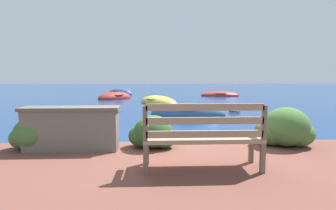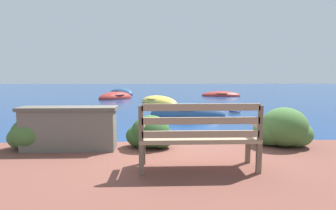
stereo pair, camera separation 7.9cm
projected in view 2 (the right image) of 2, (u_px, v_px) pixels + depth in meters
The scene contains 12 objects.
ground_plane at pixel (157, 152), 5.13m from camera, with size 80.00×80.00×0.00m.
park_bench at pixel (199, 135), 3.53m from camera, with size 1.61×0.48×0.93m.
stone_wall at pixel (69, 128), 4.48m from camera, with size 1.64×0.39×0.75m.
hedge_clump_far_left at pixel (31, 136), 4.54m from camera, with size 0.82×0.59×0.56m.
hedge_clump_left at pixel (150, 134), 4.65m from camera, with size 0.85×0.61×0.58m.
hedge_clump_centre at pixel (283, 129), 4.74m from camera, with size 1.04×0.75×0.71m.
rowboat_nearest at pixel (188, 114), 9.66m from camera, with size 2.85×1.29×0.85m.
rowboat_mid at pixel (159, 102), 13.84m from camera, with size 2.58×3.06×0.74m.
rowboat_far at pixel (116, 98), 16.70m from camera, with size 2.54×2.52×0.79m.
rowboat_outer at pixel (221, 95), 18.85m from camera, with size 2.87×1.58×0.61m.
rowboat_distant at pixel (121, 94), 20.25m from camera, with size 2.50×2.47×0.89m.
mooring_buoy at pixel (235, 111), 10.44m from camera, with size 0.46×0.46×0.42m.
Camera 2 is at (0.04, -4.99, 1.51)m, focal length 28.00 mm.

